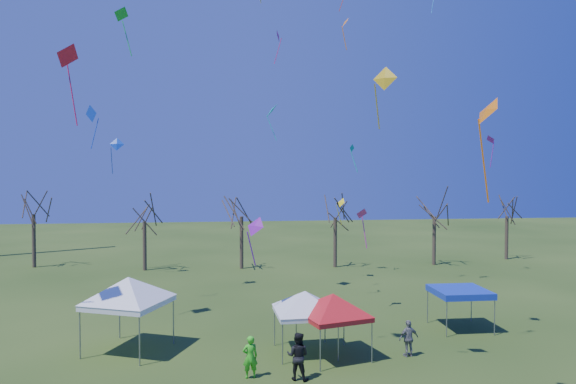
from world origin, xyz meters
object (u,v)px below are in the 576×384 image
at_px(tree_5, 507,201).
at_px(tent_blue, 460,292).
at_px(tent_white_west, 128,282).
at_px(tree_2, 241,198).
at_px(tent_white_mid, 305,295).
at_px(tree_3, 335,200).
at_px(person_dark, 298,356).
at_px(tree_0, 33,195).
at_px(person_grey, 409,338).
at_px(tent_red, 333,298).
at_px(tree_4, 435,199).
at_px(tree_1, 144,204).
at_px(person_green, 250,357).

bearing_deg(tree_5, tent_blue, -125.65).
distance_m(tree_5, tent_white_west, 39.25).
height_order(tree_2, tent_white_mid, tree_2).
bearing_deg(tree_3, person_dark, -106.03).
xyz_separation_m(tree_0, person_grey, (25.25, -26.01, -5.65)).
bearing_deg(tent_white_west, tent_red, -12.53).
relative_size(tree_5, person_grey, 4.45).
bearing_deg(tent_white_mid, tent_red, -32.75).
bearing_deg(tent_white_mid, tree_5, 44.59).
bearing_deg(tree_0, tent_white_west, -62.37).
bearing_deg(tree_2, tent_white_mid, -84.50).
distance_m(tent_blue, person_grey, 5.75).
xyz_separation_m(tree_2, tree_4, (17.72, -0.38, -0.23)).
height_order(tent_white_west, person_dark, tent_white_west).
bearing_deg(tent_white_mid, tree_4, 54.11).
bearing_deg(tent_blue, tree_0, 142.89).
xyz_separation_m(tree_4, tent_red, (-14.44, -22.32, -3.31)).
relative_size(tent_white_mid, person_grey, 2.29).
bearing_deg(tree_5, tent_white_mid, -135.41).
relative_size(person_dark, person_grey, 1.15).
xyz_separation_m(tree_5, tent_red, (-22.81, -24.39, -2.98)).
bearing_deg(tree_2, person_grey, -73.60).
xyz_separation_m(tree_1, tree_2, (8.40, -0.27, 0.50)).
xyz_separation_m(tent_white_mid, person_green, (-2.71, -2.60, -1.85)).
bearing_deg(person_grey, tree_1, -67.87).
xyz_separation_m(tree_0, tent_blue, (29.51, -22.32, -4.48)).
bearing_deg(tree_1, person_grey, -56.91).
height_order(tree_0, person_green, tree_0).
height_order(person_dark, person_grey, person_dark).
relative_size(tent_red, person_grey, 2.22).
height_order(tree_4, tent_white_west, tree_4).
relative_size(tent_red, tent_blue, 1.32).
distance_m(tent_blue, person_green, 12.80).
relative_size(tent_blue, person_grey, 1.69).
distance_m(tree_0, person_dark, 34.71).
relative_size(tree_5, person_green, 4.27).
height_order(tree_0, tree_3, tree_0).
bearing_deg(tree_0, person_grey, -45.85).
bearing_deg(person_grey, person_green, 0.92).
bearing_deg(tent_white_mid, tree_3, 73.78).
distance_m(tree_0, tree_5, 44.59).
relative_size(tree_3, tree_5, 1.06).
distance_m(tent_red, tent_blue, 8.48).
bearing_deg(tree_0, tree_5, -1.69).
bearing_deg(tent_white_mid, person_dark, -104.69).
height_order(person_dark, person_green, person_dark).
xyz_separation_m(tree_3, tree_5, (17.69, 2.02, -0.35)).
xyz_separation_m(tent_white_mid, tent_red, (1.17, -0.75, 0.02)).
xyz_separation_m(tree_1, tree_3, (16.80, -0.60, 0.29)).
xyz_separation_m(tree_2, person_dark, (1.32, -24.97, -5.32)).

